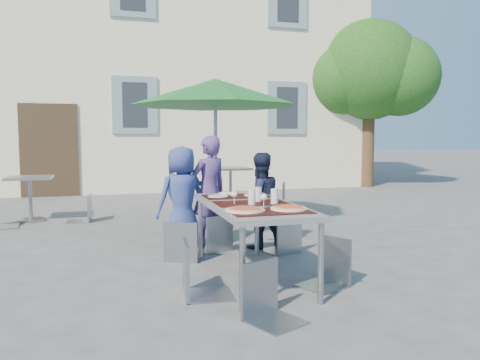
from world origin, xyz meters
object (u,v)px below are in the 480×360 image
object	(u,v)px
child_0	(182,198)
chair_1	(215,211)
chair_3	(197,236)
dining_table	(251,209)
bg_chair_r_0	(84,192)
bg_chair_l_1	(217,181)
child_1	(209,191)
chair_4	(329,233)
pizza_near_right	(289,208)
child_2	(260,201)
bg_chair_r_1	(279,179)
chair_2	(284,211)
chair_0	(182,217)
chair_5	(268,257)
cafe_table_1	(230,179)
pizza_near_left	(245,209)
patio_umbrella	(215,94)
cafe_table_0	(30,191)

from	to	relation	value
child_0	chair_1	world-z (taller)	child_0
chair_3	dining_table	bearing A→B (deg)	32.78
bg_chair_r_0	bg_chair_l_1	distance (m)	2.46
child_0	child_1	distance (m)	0.39
child_1	chair_4	size ratio (longest dim) A/B	1.66
bg_chair_l_1	pizza_near_right	bearing A→B (deg)	-95.49
child_2	chair_1	size ratio (longest dim) A/B	1.41
chair_4	bg_chair_r_1	world-z (taller)	bg_chair_r_1
pizza_near_right	child_2	distance (m)	1.75
chair_2	bg_chair_r_1	world-z (taller)	bg_chair_r_1
child_1	dining_table	bearing A→B (deg)	69.94
dining_table	chair_4	distance (m)	0.78
chair_0	bg_chair_l_1	world-z (taller)	bg_chair_l_1
child_1	child_2	world-z (taller)	child_1
chair_3	chair_4	xyz separation A→B (m)	(1.25, -0.01, -0.05)
chair_5	bg_chair_r_1	size ratio (longest dim) A/B	0.87
pizza_near_right	child_1	size ratio (longest dim) A/B	0.23
child_2	chair_3	size ratio (longest dim) A/B	1.30
cafe_table_1	chair_3	bearing A→B (deg)	-107.68
pizza_near_left	chair_3	world-z (taller)	chair_3
pizza_near_right	patio_umbrella	size ratio (longest dim) A/B	0.13
bg_chair_r_1	chair_5	bearing A→B (deg)	-111.39
cafe_table_0	cafe_table_1	world-z (taller)	cafe_table_1
chair_4	cafe_table_1	world-z (taller)	chair_4
child_2	cafe_table_0	bearing A→B (deg)	-52.79
chair_3	patio_umbrella	size ratio (longest dim) A/B	0.36
dining_table	bg_chair_l_1	xyz separation A→B (m)	(0.66, 4.32, -0.13)
child_2	cafe_table_0	world-z (taller)	child_2
child_0	cafe_table_1	xyz separation A→B (m)	(1.54, 3.50, -0.09)
chair_0	chair_5	distance (m)	1.92
child_1	chair_4	distance (m)	2.05
dining_table	chair_1	distance (m)	1.19
bg_chair_r_1	chair_3	bearing A→B (deg)	-118.09
chair_4	chair_0	bearing A→B (deg)	133.73
child_0	child_1	xyz separation A→B (m)	(0.37, 0.11, 0.06)
chair_2	pizza_near_left	bearing A→B (deg)	-123.37
child_1	bg_chair_l_1	xyz separation A→B (m)	(0.76, 2.83, -0.14)
patio_umbrella	dining_table	bearing A→B (deg)	-95.83
chair_4	bg_chair_r_0	xyz separation A→B (m)	(-2.38, 4.20, -0.00)
pizza_near_right	bg_chair_r_1	world-z (taller)	bg_chair_r_1
chair_1	cafe_table_1	bearing A→B (deg)	72.63
dining_table	child_0	size ratio (longest dim) A/B	1.43
pizza_near_right	cafe_table_0	world-z (taller)	pizza_near_right
dining_table	pizza_near_left	bearing A→B (deg)	-113.03
child_2	bg_chair_r_1	distance (m)	3.51
child_1	chair_0	size ratio (longest dim) A/B	1.63
chair_1	chair_5	distance (m)	2.23
chair_2	chair_1	bearing A→B (deg)	159.33
child_2	cafe_table_0	distance (m)	4.21
child_2	bg_chair_l_1	distance (m)	3.12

